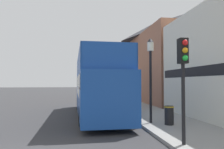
{
  "coord_description": "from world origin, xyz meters",
  "views": [
    {
      "loc": [
        2.36,
        -5.77,
        2.21
      ],
      "look_at": [
        4.43,
        7.89,
        2.7
      ],
      "focal_mm": 35.0,
      "sensor_mm": 36.0,
      "label": 1
    }
  ],
  "objects_px": {
    "lamp_post_nearest": "(150,64)",
    "litter_bin": "(169,115)",
    "parked_car_ahead_of_bus": "(98,97)",
    "lamp_post_third": "(105,71)",
    "traffic_signal": "(183,66)",
    "tour_bus": "(97,89)",
    "lamp_post_second": "(117,68)"
  },
  "relations": [
    {
      "from": "traffic_signal",
      "to": "tour_bus",
      "type": "bearing_deg",
      "value": 106.22
    },
    {
      "from": "lamp_post_second",
      "to": "lamp_post_nearest",
      "type": "bearing_deg",
      "value": -89.41
    },
    {
      "from": "tour_bus",
      "to": "lamp_post_nearest",
      "type": "distance_m",
      "value": 4.73
    },
    {
      "from": "parked_car_ahead_of_bus",
      "to": "lamp_post_third",
      "type": "bearing_deg",
      "value": 74.71
    },
    {
      "from": "tour_bus",
      "to": "lamp_post_third",
      "type": "height_order",
      "value": "lamp_post_third"
    },
    {
      "from": "tour_bus",
      "to": "litter_bin",
      "type": "height_order",
      "value": "tour_bus"
    },
    {
      "from": "parked_car_ahead_of_bus",
      "to": "litter_bin",
      "type": "distance_m",
      "value": 12.84
    },
    {
      "from": "tour_bus",
      "to": "litter_bin",
      "type": "bearing_deg",
      "value": -55.9
    },
    {
      "from": "traffic_signal",
      "to": "lamp_post_third",
      "type": "relative_size",
      "value": 0.68
    },
    {
      "from": "lamp_post_second",
      "to": "traffic_signal",
      "type": "bearing_deg",
      "value": -90.38
    },
    {
      "from": "lamp_post_third",
      "to": "litter_bin",
      "type": "bearing_deg",
      "value": -87.8
    },
    {
      "from": "lamp_post_nearest",
      "to": "lamp_post_third",
      "type": "xyz_separation_m",
      "value": [
        -0.04,
        19.02,
        0.54
      ]
    },
    {
      "from": "tour_bus",
      "to": "lamp_post_second",
      "type": "height_order",
      "value": "lamp_post_second"
    },
    {
      "from": "traffic_signal",
      "to": "litter_bin",
      "type": "distance_m",
      "value": 4.03
    },
    {
      "from": "litter_bin",
      "to": "lamp_post_nearest",
      "type": "bearing_deg",
      "value": 138.51
    },
    {
      "from": "traffic_signal",
      "to": "lamp_post_second",
      "type": "height_order",
      "value": "lamp_post_second"
    },
    {
      "from": "lamp_post_nearest",
      "to": "traffic_signal",
      "type": "bearing_deg",
      "value": -92.74
    },
    {
      "from": "lamp_post_second",
      "to": "parked_car_ahead_of_bus",
      "type": "bearing_deg",
      "value": 123.27
    },
    {
      "from": "traffic_signal",
      "to": "litter_bin",
      "type": "xyz_separation_m",
      "value": [
        0.9,
        3.3,
        -2.12
      ]
    },
    {
      "from": "traffic_signal",
      "to": "parked_car_ahead_of_bus",
      "type": "bearing_deg",
      "value": 95.49
    },
    {
      "from": "lamp_post_third",
      "to": "litter_bin",
      "type": "relative_size",
      "value": 5.76
    },
    {
      "from": "traffic_signal",
      "to": "lamp_post_third",
      "type": "distance_m",
      "value": 22.98
    },
    {
      "from": "litter_bin",
      "to": "traffic_signal",
      "type": "bearing_deg",
      "value": -105.27
    },
    {
      "from": "lamp_post_nearest",
      "to": "lamp_post_third",
      "type": "relative_size",
      "value": 0.83
    },
    {
      "from": "parked_car_ahead_of_bus",
      "to": "lamp_post_second",
      "type": "height_order",
      "value": "lamp_post_second"
    },
    {
      "from": "tour_bus",
      "to": "parked_car_ahead_of_bus",
      "type": "bearing_deg",
      "value": 83.65
    },
    {
      "from": "tour_bus",
      "to": "traffic_signal",
      "type": "xyz_separation_m",
      "value": [
        2.25,
        -7.75,
        0.96
      ]
    },
    {
      "from": "lamp_post_nearest",
      "to": "litter_bin",
      "type": "bearing_deg",
      "value": -41.49
    },
    {
      "from": "tour_bus",
      "to": "lamp_post_second",
      "type": "xyz_separation_m",
      "value": [
        2.34,
        5.7,
        1.77
      ]
    },
    {
      "from": "lamp_post_second",
      "to": "litter_bin",
      "type": "bearing_deg",
      "value": -85.42
    },
    {
      "from": "lamp_post_nearest",
      "to": "litter_bin",
      "type": "distance_m",
      "value": 2.71
    },
    {
      "from": "litter_bin",
      "to": "lamp_post_second",
      "type": "bearing_deg",
      "value": 94.58
    }
  ]
}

